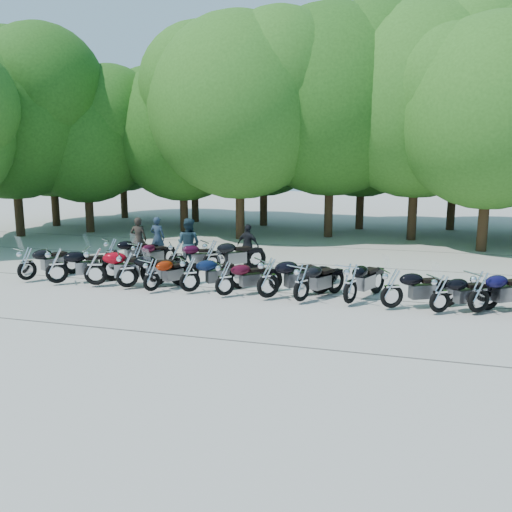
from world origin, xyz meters
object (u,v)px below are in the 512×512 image
(rider_1, at_px, (189,244))
(rider_3, at_px, (158,238))
(motorcycle_6, at_px, (225,277))
(motorcycle_12, at_px, (479,291))
(motorcycle_3, at_px, (127,269))
(motorcycle_16, at_px, (176,255))
(motorcycle_14, at_px, (112,252))
(motorcycle_15, at_px, (138,255))
(motorcycle_1, at_px, (56,265))
(rider_2, at_px, (248,245))
(motorcycle_8, at_px, (301,282))
(motorcycle_2, at_px, (95,265))
(motorcycle_11, at_px, (440,293))
(motorcycle_5, at_px, (190,273))
(motorcycle_9, at_px, (350,282))
(motorcycle_0, at_px, (26,263))
(motorcycle_10, at_px, (392,287))
(motorcycle_7, at_px, (268,277))
(motorcycle_17, at_px, (211,255))
(motorcycle_4, at_px, (151,274))
(rider_0, at_px, (139,239))

(rider_1, height_order, rider_3, rider_1)
(motorcycle_6, distance_m, motorcycle_12, 6.99)
(motorcycle_3, relative_size, motorcycle_16, 1.10)
(motorcycle_14, bearing_deg, motorcycle_15, -145.29)
(motorcycle_1, bearing_deg, rider_2, -85.22)
(motorcycle_1, height_order, motorcycle_8, motorcycle_1)
(motorcycle_1, xyz_separation_m, motorcycle_2, (1.35, 0.10, 0.04))
(motorcycle_3, height_order, motorcycle_11, motorcycle_3)
(motorcycle_5, relative_size, motorcycle_9, 0.96)
(motorcycle_1, distance_m, rider_2, 6.81)
(motorcycle_3, bearing_deg, rider_2, -64.83)
(motorcycle_5, height_order, motorcycle_6, motorcycle_5)
(motorcycle_8, xyz_separation_m, motorcycle_15, (-6.54, 2.71, -0.06))
(rider_1, bearing_deg, motorcycle_15, 31.61)
(motorcycle_8, bearing_deg, motorcycle_1, 28.90)
(motorcycle_0, height_order, motorcycle_14, motorcycle_0)
(motorcycle_10, bearing_deg, motorcycle_7, 62.22)
(motorcycle_8, height_order, motorcycle_17, motorcycle_17)
(motorcycle_7, xyz_separation_m, motorcycle_8, (0.99, -0.09, -0.07))
(motorcycle_0, height_order, motorcycle_3, motorcycle_3)
(motorcycle_1, xyz_separation_m, motorcycle_15, (1.45, 2.73, -0.11))
(motorcycle_4, bearing_deg, motorcycle_12, -150.62)
(motorcycle_6, distance_m, motorcycle_15, 5.03)
(motorcycle_8, relative_size, rider_3, 1.34)
(motorcycle_9, xyz_separation_m, rider_3, (-8.23, 4.86, 0.17))
(motorcycle_10, height_order, motorcycle_12, motorcycle_12)
(rider_0, bearing_deg, motorcycle_10, 144.60)
(motorcycle_14, height_order, rider_0, rider_0)
(motorcycle_8, xyz_separation_m, motorcycle_11, (3.72, -0.08, -0.03))
(motorcycle_7, distance_m, rider_1, 5.08)
(motorcycle_12, relative_size, rider_2, 1.46)
(motorcycle_9, bearing_deg, motorcycle_12, -157.37)
(motorcycle_3, xyz_separation_m, motorcycle_10, (8.02, -0.08, -0.02))
(motorcycle_0, xyz_separation_m, motorcycle_10, (11.71, -0.07, -0.01))
(motorcycle_7, bearing_deg, motorcycle_15, 23.79)
(motorcycle_15, relative_size, rider_0, 1.17)
(motorcycle_6, bearing_deg, rider_2, -33.33)
(rider_2, bearing_deg, motorcycle_1, 58.75)
(motorcycle_7, height_order, motorcycle_16, motorcycle_7)
(motorcycle_6, bearing_deg, motorcycle_0, 48.04)
(motorcycle_5, xyz_separation_m, rider_3, (-3.43, 4.88, 0.20))
(motorcycle_6, relative_size, rider_1, 1.14)
(motorcycle_6, distance_m, rider_2, 4.55)
(motorcycle_16, relative_size, rider_3, 1.27)
(motorcycle_10, bearing_deg, rider_1, 38.63)
(motorcycle_10, bearing_deg, motorcycle_9, 56.65)
(motorcycle_9, height_order, rider_3, rider_3)
(motorcycle_17, bearing_deg, motorcycle_9, -160.27)
(motorcycle_8, bearing_deg, motorcycle_11, -152.47)
(motorcycle_9, bearing_deg, motorcycle_6, 24.29)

